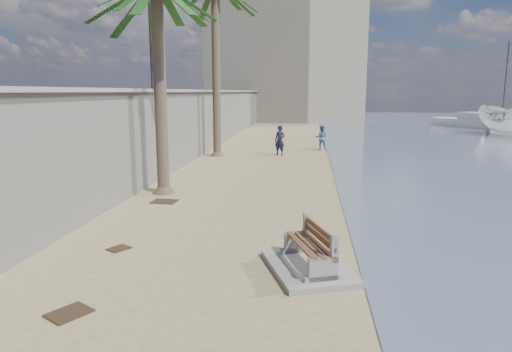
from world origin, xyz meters
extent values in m
cube|color=gray|center=(-5.20, 20.00, 1.75)|extent=(0.45, 70.00, 3.50)
cube|color=gray|center=(-5.20, 20.00, 3.55)|extent=(0.80, 70.00, 0.12)
cube|color=#B7AA93|center=(-2.00, 52.00, 7.00)|extent=(18.00, 12.00, 14.00)
cube|color=gray|center=(0.98, 3.29, 0.06)|extent=(2.06, 2.47, 0.11)
cylinder|color=brown|center=(-4.08, 9.80, 3.46)|extent=(0.42, 0.42, 6.93)
cylinder|color=brown|center=(-4.07, 19.24, 4.52)|extent=(0.44, 0.44, 9.04)
cylinder|color=#2D2D33|center=(-5.10, 12.00, 6.11)|extent=(0.12, 0.12, 5.00)
imported|color=#141838|center=(-0.66, 19.82, 0.96)|extent=(0.82, 0.69, 1.92)
imported|color=#4A659A|center=(1.70, 22.48, 0.84)|extent=(0.84, 0.66, 1.68)
cube|color=silver|center=(22.55, 49.25, 0.25)|extent=(6.47, 5.87, 0.70)
cylinder|color=#2D2D33|center=(22.55, 49.25, 4.70)|extent=(0.12, 0.12, 8.41)
cube|color=#382616|center=(-2.82, 1.03, 0.01)|extent=(0.76, 0.80, 0.03)
cube|color=#382616|center=(-3.66, 8.53, 0.01)|extent=(0.83, 0.69, 0.03)
cube|color=#382616|center=(-3.28, 4.05, 0.01)|extent=(0.56, 0.59, 0.03)
camera|label=1|loc=(0.93, -5.35, 3.51)|focal=32.00mm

